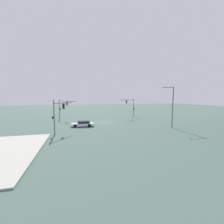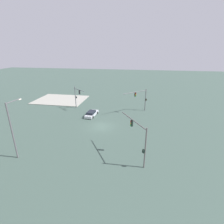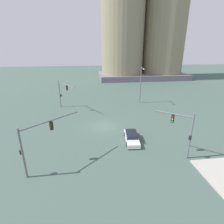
{
  "view_description": "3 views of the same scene",
  "coord_description": "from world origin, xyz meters",
  "px_view_note": "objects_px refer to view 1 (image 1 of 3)",
  "views": [
    {
      "loc": [
        34.27,
        -6.69,
        6.15
      ],
      "look_at": [
        2.26,
        1.49,
        2.83
      ],
      "focal_mm": 22.82,
      "sensor_mm": 36.0,
      "label": 1
    },
    {
      "loc": [
        -7.37,
        30.51,
        14.9
      ],
      "look_at": [
        -2.38,
        1.21,
        3.75
      ],
      "focal_mm": 27.35,
      "sensor_mm": 36.0,
      "label": 2
    },
    {
      "loc": [
        -2.01,
        -27.04,
        12.64
      ],
      "look_at": [
        1.5,
        0.18,
        2.45
      ],
      "focal_mm": 28.57,
      "sensor_mm": 36.0,
      "label": 3
    }
  ],
  "objects_px": {
    "traffic_signal_near_corner": "(58,112)",
    "traffic_signal_cross_street": "(130,105)",
    "sedan_car_approaching": "(83,124)",
    "streetlamp_curved_arm": "(171,104)",
    "traffic_signal_opposite_side": "(63,106)"
  },
  "relations": [
    {
      "from": "traffic_signal_near_corner",
      "to": "traffic_signal_opposite_side",
      "type": "height_order",
      "value": "traffic_signal_near_corner"
    },
    {
      "from": "sedan_car_approaching",
      "to": "streetlamp_curved_arm",
      "type": "bearing_deg",
      "value": 166.16
    },
    {
      "from": "traffic_signal_opposite_side",
      "to": "traffic_signal_near_corner",
      "type": "bearing_deg",
      "value": -40.39
    },
    {
      "from": "traffic_signal_opposite_side",
      "to": "traffic_signal_cross_street",
      "type": "relative_size",
      "value": 0.91
    },
    {
      "from": "traffic_signal_near_corner",
      "to": "streetlamp_curved_arm",
      "type": "distance_m",
      "value": 21.62
    },
    {
      "from": "streetlamp_curved_arm",
      "to": "sedan_car_approaching",
      "type": "bearing_deg",
      "value": -14.26
    },
    {
      "from": "traffic_signal_near_corner",
      "to": "traffic_signal_cross_street",
      "type": "distance_m",
      "value": 25.32
    },
    {
      "from": "traffic_signal_cross_street",
      "to": "sedan_car_approaching",
      "type": "bearing_deg",
      "value": 3.71
    },
    {
      "from": "traffic_signal_opposite_side",
      "to": "sedan_car_approaching",
      "type": "height_order",
      "value": "traffic_signal_opposite_side"
    },
    {
      "from": "streetlamp_curved_arm",
      "to": "traffic_signal_near_corner",
      "type": "bearing_deg",
      "value": 2.21
    },
    {
      "from": "sedan_car_approaching",
      "to": "traffic_signal_cross_street",
      "type": "bearing_deg",
      "value": -138.53
    },
    {
      "from": "streetlamp_curved_arm",
      "to": "sedan_car_approaching",
      "type": "relative_size",
      "value": 1.71
    },
    {
      "from": "traffic_signal_opposite_side",
      "to": "streetlamp_curved_arm",
      "type": "height_order",
      "value": "streetlamp_curved_arm"
    },
    {
      "from": "traffic_signal_near_corner",
      "to": "traffic_signal_opposite_side",
      "type": "distance_m",
      "value": 16.05
    },
    {
      "from": "traffic_signal_cross_street",
      "to": "sedan_car_approaching",
      "type": "distance_m",
      "value": 19.15
    }
  ]
}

